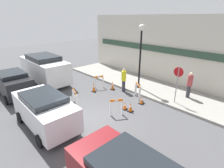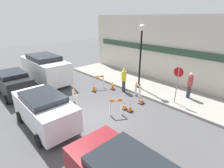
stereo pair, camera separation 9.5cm
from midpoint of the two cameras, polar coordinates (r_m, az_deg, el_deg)
The scene contains 19 objects.
ground_plane at distance 10.06m, azimuth -8.06°, elevation -11.09°, with size 60.00×60.00×0.00m, color #4C4C4F.
sidewalk_slab at distance 14.15m, azimuth 13.07°, elevation -1.25°, with size 18.00×3.60×0.15m.
storefront_facade at distance 14.97m, azimuth 18.03°, elevation 10.21°, with size 18.00×0.22×5.50m.
streetlamp_post at distance 13.06m, azimuth 9.13°, elevation 11.46°, with size 0.44×0.44×4.70m.
stop_sign at distance 11.50m, azimuth 20.39°, elevation 1.44°, with size 0.60×0.08×2.34m.
barricade_0 at distance 12.21m, azimuth 8.15°, elevation -2.02°, with size 0.83×0.60×1.05m.
barricade_1 at distance 13.81m, azimuth -4.42°, elevation 0.77°, with size 0.38×0.71×1.02m.
barricade_2 at distance 11.39m, azimuth -12.27°, elevation -4.12°, with size 0.94×0.43×1.02m.
barricade_3 at distance 10.01m, azimuth 1.15°, elevation -7.47°, with size 0.51×0.68×1.02m.
traffic_cone_0 at distance 13.56m, azimuth -0.03°, elevation -0.47°, with size 0.30×0.30×0.70m.
traffic_cone_1 at distance 13.25m, azimuth -6.17°, elevation -1.05°, with size 0.30×0.30×0.73m.
traffic_cone_2 at distance 10.54m, azimuth 5.84°, elevation -7.57°, with size 0.30×0.30×0.59m.
traffic_cone_3 at distance 11.56m, azimuth 9.37°, elevation -5.33°, with size 0.30×0.30×0.48m.
traffic_cone_4 at distance 10.79m, azimuth 3.93°, elevation -7.14°, with size 0.30×0.30×0.48m.
person_worker at distance 13.04m, azimuth 3.64°, elevation 1.56°, with size 0.38×0.38×1.80m.
person_pedestrian at distance 12.77m, azimuth 23.79°, elevation -0.03°, with size 0.47×0.47×1.78m.
parked_car_0 at distance 14.23m, azimuth -29.77°, elevation 0.47°, with size 3.84×1.88×1.75m.
parked_car_1 at distance 9.48m, azimuth -21.42°, elevation -7.59°, with size 4.20×1.95×1.79m.
work_van at distance 15.87m, azimuth -21.34°, elevation 4.94°, with size 5.43×2.27×2.37m.
Camera 1 is at (7.04, -4.80, 5.32)m, focal length 28.00 mm.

